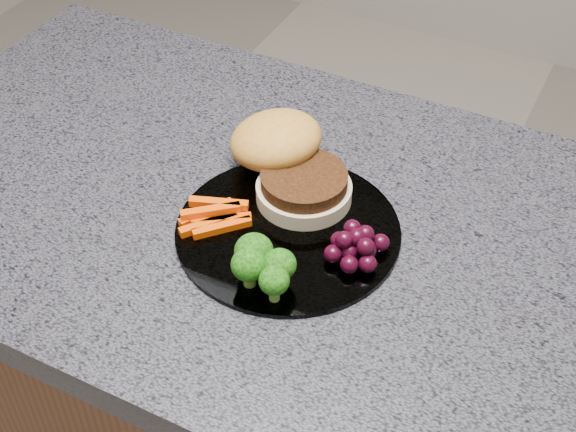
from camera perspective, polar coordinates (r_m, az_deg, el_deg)
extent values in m
cube|color=#4D4C57|center=(0.95, 2.71, -1.76)|extent=(1.20, 0.60, 0.04)
cylinder|color=white|center=(0.92, 0.00, -1.04)|extent=(0.26, 0.26, 0.01)
cylinder|color=beige|center=(0.95, 1.14, 1.72)|extent=(0.14, 0.14, 0.02)
cylinder|color=#3F200C|center=(0.94, 1.15, 2.58)|extent=(0.13, 0.13, 0.02)
ellipsoid|color=gold|center=(0.99, -0.87, 5.10)|extent=(0.14, 0.14, 0.06)
cube|color=#E94A03|center=(0.94, -5.13, 0.27)|extent=(0.06, 0.05, 0.01)
cube|color=#E94A03|center=(0.93, -4.77, -0.25)|extent=(0.06, 0.05, 0.01)
cube|color=#E94A03|center=(0.93, -5.70, -0.58)|extent=(0.05, 0.06, 0.01)
cube|color=#E94A03|center=(0.94, -4.95, 0.89)|extent=(0.07, 0.03, 0.01)
cube|color=#E94A03|center=(0.93, -5.53, 0.35)|extent=(0.06, 0.05, 0.01)
cube|color=#E94A03|center=(0.92, -4.72, -0.82)|extent=(0.05, 0.06, 0.01)
cube|color=#E94A03|center=(0.94, -5.82, 0.20)|extent=(0.04, 0.07, 0.01)
cylinder|color=olive|center=(0.87, -2.40, -3.56)|extent=(0.01, 0.01, 0.02)
ellipsoid|color=#0D3507|center=(0.85, -2.45, -2.52)|extent=(0.04, 0.04, 0.04)
cylinder|color=olive|center=(0.86, -0.60, -4.41)|extent=(0.01, 0.01, 0.02)
ellipsoid|color=#0D3507|center=(0.84, -0.61, -3.46)|extent=(0.04, 0.04, 0.03)
cylinder|color=olive|center=(0.86, -2.75, -4.45)|extent=(0.01, 0.01, 0.02)
ellipsoid|color=#0D3507|center=(0.84, -2.80, -3.47)|extent=(0.04, 0.04, 0.03)
cylinder|color=olive|center=(0.84, -0.98, -5.51)|extent=(0.01, 0.01, 0.02)
ellipsoid|color=#0D3507|center=(0.83, -0.99, -4.62)|extent=(0.03, 0.03, 0.03)
sphere|color=black|center=(0.88, 4.39, -2.54)|extent=(0.02, 0.02, 0.02)
sphere|color=black|center=(0.89, 5.68, -2.49)|extent=(0.02, 0.02, 0.02)
sphere|color=black|center=(0.90, 5.23, -1.64)|extent=(0.02, 0.02, 0.02)
sphere|color=black|center=(0.89, 3.67, -1.75)|extent=(0.02, 0.02, 0.02)
sphere|color=black|center=(0.88, 3.21, -2.70)|extent=(0.02, 0.02, 0.02)
sphere|color=black|center=(0.87, 4.38, -3.46)|extent=(0.02, 0.02, 0.02)
sphere|color=black|center=(0.87, 5.69, -3.40)|extent=(0.02, 0.02, 0.02)
sphere|color=black|center=(0.90, 6.60, -1.90)|extent=(0.02, 0.02, 0.02)
sphere|color=black|center=(0.88, 4.93, -1.49)|extent=(0.02, 0.02, 0.02)
sphere|color=black|center=(0.87, 4.03, -1.69)|extent=(0.02, 0.02, 0.02)
sphere|color=black|center=(0.87, 5.54, -2.17)|extent=(0.02, 0.02, 0.02)
sphere|color=black|center=(0.89, 4.60, -0.86)|extent=(0.02, 0.02, 0.02)
sphere|color=black|center=(0.88, 5.53, -1.27)|extent=(0.02, 0.02, 0.02)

